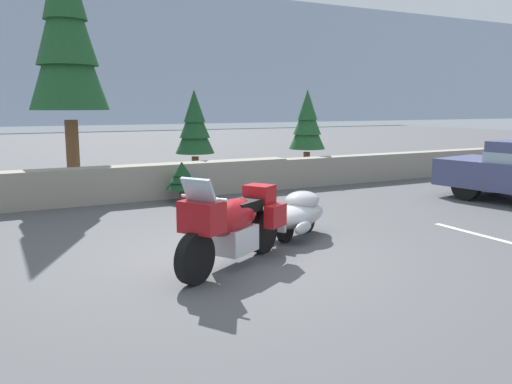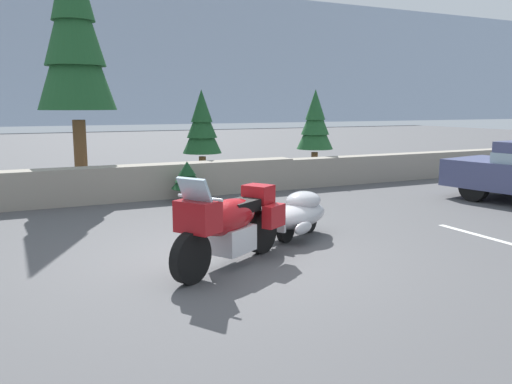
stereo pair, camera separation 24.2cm
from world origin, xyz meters
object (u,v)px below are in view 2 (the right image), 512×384
Objects in this scene: pine_tree_secondary at (202,125)px; pine_tree_far_right at (315,123)px; touring_motorcycle at (229,223)px; car_shaped_trailer at (298,213)px; pine_tree_tall at (74,30)px.

pine_tree_far_right is (3.57, -0.30, 0.03)m from pine_tree_secondary.
touring_motorcycle reaches higher than car_shaped_trailer.
pine_tree_tall is at bearing -179.75° from pine_tree_far_right.
touring_motorcycle is at bearing -107.25° from pine_tree_secondary.
pine_tree_tall is 7.32m from pine_tree_far_right.
car_shaped_trailer is 7.72m from pine_tree_far_right.
pine_tree_secondary reaches higher than touring_motorcycle.
pine_tree_tall is (-0.99, 7.32, 3.40)m from touring_motorcycle.
car_shaped_trailer is 0.78× the size of pine_tree_secondary.
pine_tree_far_right is (5.95, 7.35, 1.07)m from touring_motorcycle.
car_shaped_trailer is at bearing -66.93° from pine_tree_tall.
pine_tree_tall is (-2.68, 6.29, 3.61)m from car_shaped_trailer.
pine_tree_secondary is (0.68, 6.62, 1.25)m from car_shaped_trailer.
pine_tree_far_right is at bearing 51.01° from touring_motorcycle.
touring_motorcycle is 0.77× the size of pine_tree_secondary.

